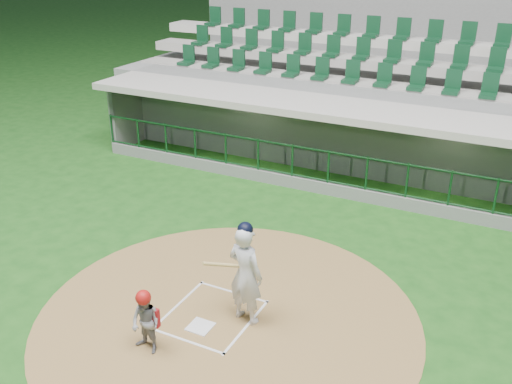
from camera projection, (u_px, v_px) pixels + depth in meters
ground at (220, 307)px, 11.01m from camera, size 120.00×120.00×0.00m
dirt_circle at (228, 317)px, 10.72m from camera, size 7.20×7.20×0.01m
home_plate at (200, 327)px, 10.43m from camera, size 0.43×0.43×0.02m
batter_box_chalk at (212, 315)px, 10.76m from camera, size 1.55×1.80×0.01m
dugout_structure at (357, 143)px, 16.91m from camera, size 16.40×3.70×3.00m
seating_deck at (380, 102)px, 19.31m from camera, size 17.00×6.72×5.15m
batter at (245, 273)px, 10.25m from camera, size 0.93×0.94×2.03m
catcher at (146, 321)px, 9.61m from camera, size 0.61×0.51×1.22m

